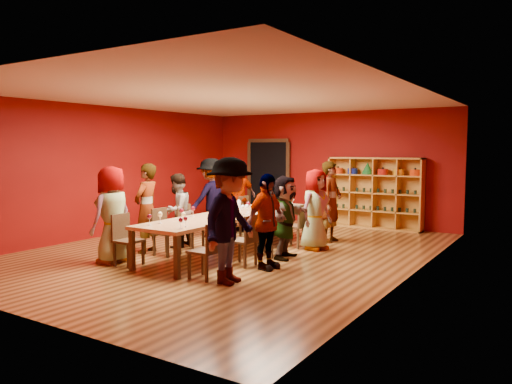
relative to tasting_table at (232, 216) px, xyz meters
The scene contains 50 objects.
room_shell 0.80m from the tasting_table, ahead, with size 7.10×9.10×3.04m.
tasting_table is the anchor object (origin of this frame).
doorway 4.80m from the tasting_table, 112.09° to the left, with size 1.40×0.17×2.30m.
shelving_unit 4.55m from the tasting_table, 72.08° to the left, with size 2.40×0.40×1.80m.
chair_person_left_0 2.14m from the tasting_table, 115.31° to the right, with size 0.42×0.42×0.89m.
person_left_0 2.29m from the tasting_table, 122.51° to the right, with size 0.84×0.46×1.72m, color white.
chair_person_left_1 1.34m from the tasting_table, 133.52° to the right, with size 0.42×0.42×0.89m.
person_left_1 1.66m from the tasting_table, 144.59° to the right, with size 0.63×0.46×1.74m, color #141738.
chair_person_left_2 0.96m from the tasting_table, 164.80° to the right, with size 0.42×0.42×0.89m.
person_left_2 1.23m from the tasting_table, 168.34° to the right, with size 0.74×0.40×1.51m, color pink.
chair_person_left_3 1.44m from the tasting_table, 129.67° to the left, with size 0.42×0.42×0.89m.
person_left_3 1.74m from the tasting_table, 140.71° to the left, with size 1.16×0.48×1.80m, color #49494E.
chair_person_left_4 2.14m from the tasting_table, 115.23° to the left, with size 0.42×0.42×0.89m.
person_left_4 2.26m from the tasting_table, 121.25° to the left, with size 1.00×0.46×1.71m, color beige.
chair_person_right_0 2.13m from the tasting_table, 64.54° to the right, with size 0.42×0.42×0.89m.
person_right_0 2.34m from the tasting_table, 55.39° to the right, with size 1.22×0.51×1.90m, color #5D87C0.
chair_person_right_1 1.27m from the tasting_table, 43.60° to the right, with size 0.42×0.42×0.89m.
person_right_1 1.58m from the tasting_table, 33.37° to the right, with size 0.94×0.43×1.61m, color silver.
chair_person_right_2 0.93m from the tasting_table, ahead, with size 0.42×0.42×0.89m.
person_right_2 1.19m from the tasting_table, ahead, with size 1.42×0.41×1.53m, color pink.
chair_person_right_3 1.41m from the tasting_table, 49.31° to the left, with size 0.42×0.42×0.89m.
person_right_3 1.68m from the tasting_table, 39.17° to the left, with size 0.79×0.43×1.61m, color #D08C99.
chair_person_right_4 2.20m from the tasting_table, 65.50° to the left, with size 0.42×0.42×0.89m.
person_right_4 2.35m from the tasting_table, 58.57° to the left, with size 0.64×0.47×1.75m, color #15193A.
wine_glass_0 1.97m from the tasting_table, 99.14° to the right, with size 0.08×0.08×0.19m.
wine_glass_1 0.37m from the tasting_table, 164.66° to the right, with size 0.08×0.08×0.19m.
wine_glass_2 1.05m from the tasting_table, 73.65° to the left, with size 0.08×0.08×0.19m.
wine_glass_3 0.40m from the tasting_table, 151.95° to the left, with size 0.09×0.09×0.21m.
wine_glass_4 1.69m from the tasting_table, 78.91° to the left, with size 0.09×0.09×0.22m.
wine_glass_5 0.84m from the tasting_table, 117.07° to the right, with size 0.08×0.08×0.19m.
wine_glass_6 0.88m from the tasting_table, 67.86° to the right, with size 0.07×0.07×0.18m.
wine_glass_7 1.16m from the tasting_table, 106.98° to the right, with size 0.08×0.08×0.20m.
wine_glass_8 0.44m from the tasting_table, 68.63° to the left, with size 0.09×0.09×0.21m.
wine_glass_9 0.98m from the tasting_table, 71.80° to the right, with size 0.08×0.08×0.20m.
wine_glass_10 1.70m from the tasting_table, 101.37° to the left, with size 0.07×0.07×0.18m.
wine_glass_11 1.40m from the tasting_table, 91.66° to the right, with size 0.07×0.07×0.18m.
wine_glass_12 1.87m from the tasting_table, 101.31° to the left, with size 0.08×0.08×0.21m.
wine_glass_13 0.33m from the tasting_table, ahead, with size 0.08×0.08×0.19m.
wine_glass_14 1.80m from the tasting_table, 79.73° to the right, with size 0.07×0.07×0.18m.
wine_glass_15 1.98m from the tasting_table, 79.11° to the right, with size 0.07×0.07×0.18m.
wine_glass_16 1.74m from the tasting_table, 99.61° to the right, with size 0.08×0.08×0.20m.
wine_glass_17 0.78m from the tasting_table, 113.07° to the left, with size 0.07×0.07×0.18m.
wine_glass_18 0.92m from the tasting_table, 65.78° to the left, with size 0.07×0.07×0.19m.
wine_glass_19 0.36m from the tasting_table, 21.41° to the left, with size 0.08×0.08×0.19m.
wine_glass_20 1.24m from the tasting_table, 98.38° to the left, with size 0.07×0.07×0.19m.
wine_glass_21 1.92m from the tasting_table, 79.73° to the left, with size 0.08×0.08×0.19m.
spittoon_bowl 0.38m from the tasting_table, 69.24° to the right, with size 0.29×0.29×0.16m, color silver.
carafe_a 0.51m from the tasting_table, 108.39° to the left, with size 0.10×0.10×0.23m.
carafe_b 0.49m from the tasting_table, 53.69° to the right, with size 0.11×0.11×0.24m.
wine_bottle 1.45m from the tasting_table, 86.81° to the left, with size 0.08×0.08×0.29m.
Camera 1 is at (5.60, -7.93, 2.02)m, focal length 35.00 mm.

